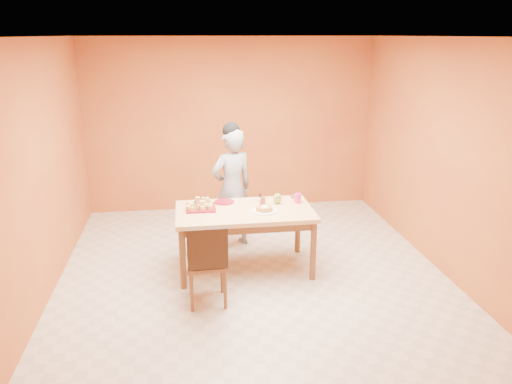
{
  "coord_description": "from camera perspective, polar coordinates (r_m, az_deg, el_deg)",
  "views": [
    {
      "loc": [
        -0.74,
        -5.28,
        2.72
      ],
      "look_at": [
        0.08,
        0.3,
        0.93
      ],
      "focal_mm": 35.0,
      "sensor_mm": 36.0,
      "label": 1
    }
  ],
  "objects": [
    {
      "name": "pastry_pile",
      "position": [
        5.89,
        -6.34,
        -1.25
      ],
      "size": [
        0.31,
        0.31,
        0.1
      ],
      "primitive_type": null,
      "color": "#DBB35D",
      "rests_on": "pastry_platter"
    },
    {
      "name": "magenta_glass",
      "position": [
        6.09,
        4.78,
        -0.71
      ],
      "size": [
        0.1,
        0.1,
        0.11
      ],
      "primitive_type": "cylinder",
      "rotation": [
        0.0,
        0.0,
        -0.23
      ],
      "color": "#D52081",
      "rests_on": "dining_table"
    },
    {
      "name": "dining_chair",
      "position": [
        5.23,
        -5.64,
        -7.9
      ],
      "size": [
        0.43,
        0.5,
        0.92
      ],
      "rotation": [
        0.0,
        0.0,
        0.02
      ],
      "color": "brown",
      "rests_on": "floor"
    },
    {
      "name": "person",
      "position": [
        6.53,
        -2.76,
        0.39
      ],
      "size": [
        0.68,
        0.57,
        1.59
      ],
      "primitive_type": "imported",
      "rotation": [
        0.0,
        0.0,
        3.53
      ],
      "color": "gray",
      "rests_on": "floor"
    },
    {
      "name": "wall_right",
      "position": [
        6.22,
        20.66,
        3.71
      ],
      "size": [
        0.0,
        5.0,
        5.0
      ],
      "primitive_type": "plane",
      "rotation": [
        1.57,
        0.0,
        -1.57
      ],
      "color": "#B96A2A",
      "rests_on": "floor"
    },
    {
      "name": "pastry_platter",
      "position": [
        5.91,
        -6.32,
        -1.8
      ],
      "size": [
        0.34,
        0.34,
        0.02
      ],
      "primitive_type": "cube",
      "rotation": [
        0.0,
        0.0,
        -0.01
      ],
      "color": "maroon",
      "rests_on": "dining_table"
    },
    {
      "name": "floor",
      "position": [
        5.99,
        -0.34,
        -9.44
      ],
      "size": [
        5.0,
        5.0,
        0.0
      ],
      "primitive_type": "plane",
      "color": "#B9B19E",
      "rests_on": "ground"
    },
    {
      "name": "sponge_cake",
      "position": [
        5.78,
        0.96,
        -1.9
      ],
      "size": [
        0.23,
        0.23,
        0.04
      ],
      "primitive_type": "cylinder",
      "rotation": [
        0.0,
        0.0,
        -0.2
      ],
      "color": "#BF7C31",
      "rests_on": "white_cake_plate"
    },
    {
      "name": "egg_ornament",
      "position": [
        6.04,
        2.47,
        -0.75
      ],
      "size": [
        0.12,
        0.1,
        0.13
      ],
      "primitive_type": "ellipsoid",
      "rotation": [
        0.0,
        0.0,
        -0.23
      ],
      "color": "olive",
      "rests_on": "dining_table"
    },
    {
      "name": "wall_left",
      "position": [
        5.66,
        -23.55,
        2.07
      ],
      "size": [
        0.0,
        5.0,
        5.0
      ],
      "primitive_type": "plane",
      "rotation": [
        1.57,
        0.0,
        1.57
      ],
      "color": "#B96A2A",
      "rests_on": "floor"
    },
    {
      "name": "checker_tin",
      "position": [
        6.28,
        4.45,
        -0.53
      ],
      "size": [
        0.12,
        0.12,
        0.03
      ],
      "primitive_type": "cylinder",
      "rotation": [
        0.0,
        0.0,
        -0.27
      ],
      "color": "#3A250F",
      "rests_on": "dining_table"
    },
    {
      "name": "ceiling",
      "position": [
        5.33,
        -0.39,
        17.35
      ],
      "size": [
        5.0,
        5.0,
        0.0
      ],
      "primitive_type": "plane",
      "rotation": [
        3.14,
        0.0,
        0.0
      ],
      "color": "silver",
      "rests_on": "wall_back"
    },
    {
      "name": "red_dinner_plate",
      "position": [
        6.1,
        -3.65,
        -1.13
      ],
      "size": [
        0.31,
        0.31,
        0.01
      ],
      "primitive_type": "cylinder",
      "rotation": [
        0.0,
        0.0,
        -0.34
      ],
      "color": "maroon",
      "rests_on": "dining_table"
    },
    {
      "name": "wall_back",
      "position": [
        7.94,
        -2.9,
        7.62
      ],
      "size": [
        4.5,
        0.0,
        4.5
      ],
      "primitive_type": "plane",
      "rotation": [
        1.57,
        0.0,
        0.0
      ],
      "color": "#B96A2A",
      "rests_on": "floor"
    },
    {
      "name": "cake_server",
      "position": [
        5.94,
        0.78,
        -1.06
      ],
      "size": [
        0.11,
        0.29,
        0.01
      ],
      "primitive_type": "cube",
      "rotation": [
        0.0,
        0.0,
        -0.19
      ],
      "color": "white",
      "rests_on": "sponge_cake"
    },
    {
      "name": "white_cake_plate",
      "position": [
        5.79,
        0.96,
        -2.15
      ],
      "size": [
        0.37,
        0.37,
        0.01
      ],
      "primitive_type": "cylinder",
      "rotation": [
        0.0,
        0.0,
        -0.27
      ],
      "color": "silver",
      "rests_on": "dining_table"
    },
    {
      "name": "dining_table",
      "position": [
        5.88,
        -1.31,
        -2.89
      ],
      "size": [
        1.6,
        0.9,
        0.76
      ],
      "color": "tan",
      "rests_on": "floor"
    }
  ]
}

